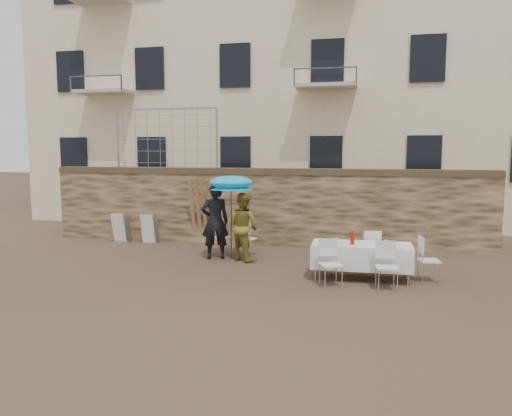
% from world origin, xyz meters
% --- Properties ---
extents(ground, '(80.00, 80.00, 0.00)m').
position_xyz_m(ground, '(0.00, 0.00, 0.00)').
color(ground, brown).
rests_on(ground, ground).
extents(stone_wall, '(13.00, 0.50, 2.20)m').
position_xyz_m(stone_wall, '(0.00, 5.00, 1.10)').
color(stone_wall, brown).
rests_on(stone_wall, ground).
extents(apartment_building, '(20.00, 8.00, 15.00)m').
position_xyz_m(apartment_building, '(0.00, 12.00, 7.50)').
color(apartment_building, beige).
rests_on(apartment_building, ground).
extents(chain_link_fence, '(3.20, 0.06, 1.80)m').
position_xyz_m(chain_link_fence, '(-3.00, 5.00, 3.10)').
color(chain_link_fence, gray).
rests_on(chain_link_fence, stone_wall).
extents(man_suit, '(0.82, 0.69, 1.93)m').
position_xyz_m(man_suit, '(-0.78, 2.73, 0.96)').
color(man_suit, black).
rests_on(man_suit, ground).
extents(woman_dress, '(1.05, 1.01, 1.71)m').
position_xyz_m(woman_dress, '(-0.03, 2.73, 0.86)').
color(woman_dress, '#A69D32').
rests_on(woman_dress, ground).
extents(umbrella, '(1.15, 1.15, 2.01)m').
position_xyz_m(umbrella, '(-0.38, 2.83, 1.89)').
color(umbrella, '#3F3F44').
rests_on(umbrella, ground).
extents(couple_chair_left, '(0.55, 0.55, 0.96)m').
position_xyz_m(couple_chair_left, '(-0.78, 3.28, 0.48)').
color(couple_chair_left, white).
rests_on(couple_chair_left, ground).
extents(couple_chair_right, '(0.59, 0.59, 0.96)m').
position_xyz_m(couple_chair_right, '(-0.08, 3.28, 0.48)').
color(couple_chair_right, white).
rests_on(couple_chair_right, ground).
extents(banquet_table, '(2.10, 0.85, 0.78)m').
position_xyz_m(banquet_table, '(2.88, 1.47, 0.73)').
color(banquet_table, white).
rests_on(banquet_table, ground).
extents(soda_bottle, '(0.09, 0.09, 0.26)m').
position_xyz_m(soda_bottle, '(2.68, 1.32, 0.91)').
color(soda_bottle, red).
rests_on(soda_bottle, banquet_table).
extents(table_chair_front_left, '(0.63, 0.63, 0.96)m').
position_xyz_m(table_chair_front_left, '(2.28, 0.72, 0.48)').
color(table_chair_front_left, white).
rests_on(table_chair_front_left, ground).
extents(table_chair_front_right, '(0.54, 0.54, 0.96)m').
position_xyz_m(table_chair_front_right, '(3.38, 0.72, 0.48)').
color(table_chair_front_right, white).
rests_on(table_chair_front_right, ground).
extents(table_chair_back, '(0.57, 0.57, 0.96)m').
position_xyz_m(table_chair_back, '(3.08, 2.27, 0.48)').
color(table_chair_back, white).
rests_on(table_chair_back, ground).
extents(table_chair_side, '(0.55, 0.55, 0.96)m').
position_xyz_m(table_chair_side, '(4.28, 1.57, 0.48)').
color(table_chair_side, white).
rests_on(table_chair_side, ground).
extents(chair_stack_left, '(0.46, 0.47, 0.92)m').
position_xyz_m(chair_stack_left, '(-4.25, 4.53, 0.46)').
color(chair_stack_left, white).
rests_on(chair_stack_left, ground).
extents(chair_stack_right, '(0.46, 0.40, 0.92)m').
position_xyz_m(chair_stack_right, '(-3.35, 4.53, 0.46)').
color(chair_stack_right, white).
rests_on(chair_stack_right, ground).
extents(wood_planks, '(0.70, 0.20, 2.00)m').
position_xyz_m(wood_planks, '(-1.75, 4.60, 1.00)').
color(wood_planks, '#A37749').
rests_on(wood_planks, ground).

